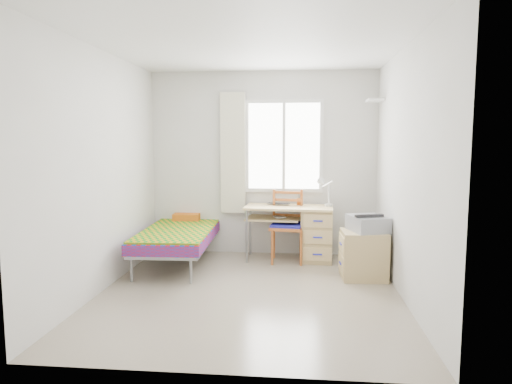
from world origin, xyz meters
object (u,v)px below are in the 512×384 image
(bed, at_px, (181,233))
(cabinet, at_px, (363,255))
(desk, at_px, (312,231))
(chair, at_px, (288,221))
(printer, at_px, (368,223))

(bed, xyz_separation_m, cabinet, (2.34, -0.50, -0.11))
(desk, height_order, chair, chair)
(cabinet, relative_size, printer, 1.04)
(cabinet, bearing_deg, chair, 140.04)
(cabinet, distance_m, printer, 0.38)
(desk, relative_size, cabinet, 2.15)
(bed, bearing_deg, desk, 6.92)
(bed, bearing_deg, printer, -13.10)
(bed, xyz_separation_m, desk, (1.75, 0.27, 0.01))
(desk, distance_m, chair, 0.36)
(chair, bearing_deg, desk, 20.24)
(bed, distance_m, printer, 2.45)
(bed, height_order, chair, chair)
(bed, distance_m, cabinet, 2.40)
(bed, bearing_deg, chair, 6.13)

